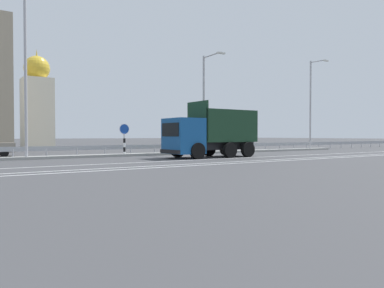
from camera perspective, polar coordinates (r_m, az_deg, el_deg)
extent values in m
plane|color=#424244|center=(27.23, -0.09, -1.85)|extent=(320.00, 320.00, 0.00)
cube|color=silver|center=(24.48, 5.54, -2.21)|extent=(68.36, 0.16, 0.01)
cube|color=silver|center=(22.59, 9.64, -2.52)|extent=(68.36, 0.16, 0.01)
cube|color=silver|center=(21.91, 11.37, -2.64)|extent=(68.36, 0.16, 0.01)
cube|color=gray|center=(29.35, -2.85, -1.45)|extent=(37.60, 1.10, 0.18)
cube|color=#9EA0A5|center=(30.40, -4.06, -0.35)|extent=(68.36, 0.04, 0.32)
cylinder|color=#ADADB2|center=(26.62, -25.62, -1.39)|extent=(0.09, 0.09, 0.62)
cylinder|color=#ADADB2|center=(27.00, -21.30, -1.31)|extent=(0.09, 0.09, 0.62)
cylinder|color=#ADADB2|center=(27.53, -17.13, -1.23)|extent=(0.09, 0.09, 0.62)
cylinder|color=#ADADB2|center=(28.19, -13.13, -1.15)|extent=(0.09, 0.09, 0.62)
cylinder|color=#ADADB2|center=(28.99, -9.34, -1.06)|extent=(0.09, 0.09, 0.62)
cylinder|color=#ADADB2|center=(29.91, -5.77, -0.98)|extent=(0.09, 0.09, 0.62)
cylinder|color=#ADADB2|center=(30.93, -2.42, -0.90)|extent=(0.09, 0.09, 0.62)
cylinder|color=#ADADB2|center=(32.06, 0.71, -0.82)|extent=(0.09, 0.09, 0.62)
cylinder|color=#ADADB2|center=(33.27, 3.61, -0.74)|extent=(0.09, 0.09, 0.62)
cylinder|color=#ADADB2|center=(34.57, 6.31, -0.67)|extent=(0.09, 0.09, 0.62)
cylinder|color=#ADADB2|center=(35.93, 8.80, -0.60)|extent=(0.09, 0.09, 0.62)
cylinder|color=#ADADB2|center=(37.36, 11.11, -0.54)|extent=(0.09, 0.09, 0.62)
cylinder|color=#ADADB2|center=(38.84, 13.24, -0.48)|extent=(0.09, 0.09, 0.62)
cylinder|color=#ADADB2|center=(40.38, 15.22, -0.42)|extent=(0.09, 0.09, 0.62)
cylinder|color=#ADADB2|center=(41.95, 17.05, -0.37)|extent=(0.09, 0.09, 0.62)
cylinder|color=#ADADB2|center=(43.57, 18.74, -0.32)|extent=(0.09, 0.09, 0.62)
cylinder|color=#ADADB2|center=(45.22, 20.31, -0.28)|extent=(0.09, 0.09, 0.62)
cylinder|color=#ADADB2|center=(46.91, 21.77, -0.24)|extent=(0.09, 0.09, 0.62)
cylinder|color=#ADADB2|center=(48.62, 23.13, -0.20)|extent=(0.09, 0.09, 0.62)
cylinder|color=#ADADB2|center=(50.36, 24.40, -0.16)|extent=(0.09, 0.09, 0.62)
cylinder|color=#ADADB2|center=(52.12, 25.58, -0.12)|extent=(0.09, 0.09, 0.62)
cylinder|color=#ADADB2|center=(53.90, 26.68, -0.09)|extent=(0.09, 0.09, 0.62)
cube|color=#144C8C|center=(24.54, -1.32, 1.23)|extent=(1.99, 2.47, 2.31)
cube|color=black|center=(24.02, -3.34, 2.20)|extent=(0.05, 2.11, 0.87)
cube|color=black|center=(24.02, -3.41, -1.16)|extent=(0.12, 2.41, 0.24)
cube|color=black|center=(26.45, 4.72, -0.25)|extent=(4.62, 1.39, 0.53)
cube|color=#193823|center=(26.45, 4.72, 0.46)|extent=(4.44, 2.40, 0.12)
cube|color=#193823|center=(25.58, 6.30, 2.91)|extent=(4.42, 0.14, 2.10)
cube|color=#193823|center=(27.35, 3.25, 2.81)|extent=(4.42, 0.14, 2.10)
cube|color=#193823|center=(25.18, 0.86, 3.54)|extent=(0.12, 2.36, 2.62)
cube|color=#193823|center=(27.84, 8.22, 2.77)|extent=(0.12, 2.36, 2.10)
cylinder|color=black|center=(23.71, 0.84, -1.06)|extent=(1.04, 0.33, 1.04)
cylinder|color=black|center=(25.74, -2.19, -0.88)|extent=(1.04, 0.33, 1.04)
cylinder|color=black|center=(25.31, 5.80, -0.92)|extent=(1.04, 0.33, 1.04)
cylinder|color=black|center=(27.21, 2.57, -0.76)|extent=(1.04, 0.33, 1.04)
cylinder|color=black|center=(26.36, 8.50, -0.84)|extent=(1.04, 0.33, 1.04)
cylinder|color=black|center=(28.19, 5.22, -0.69)|extent=(1.04, 0.33, 1.04)
cylinder|color=white|center=(27.43, -10.26, -1.51)|extent=(0.16, 0.16, 0.32)
cylinder|color=black|center=(27.42, -10.27, -0.83)|extent=(0.16, 0.16, 0.32)
cylinder|color=white|center=(27.41, -10.27, -0.15)|extent=(0.16, 0.16, 0.32)
cylinder|color=black|center=(27.40, -10.27, 0.53)|extent=(0.16, 0.16, 0.32)
cylinder|color=white|center=(27.40, -10.27, 1.21)|extent=(0.16, 0.16, 0.32)
cylinder|color=#1E4CB2|center=(27.40, -10.28, 2.26)|extent=(0.69, 0.03, 0.69)
cylinder|color=white|center=(27.40, -10.28, 2.26)|extent=(0.74, 0.02, 0.74)
cylinder|color=#ADADB2|center=(25.59, -24.03, 9.67)|extent=(0.18, 0.18, 10.54)
cylinder|color=#ADADB2|center=(31.03, 1.80, 5.98)|extent=(0.18, 0.18, 8.05)
cylinder|color=#ADADB2|center=(30.57, 3.07, 13.39)|extent=(0.26, 2.46, 0.10)
cube|color=silver|center=(29.56, 4.43, 13.65)|extent=(0.71, 0.24, 0.12)
cylinder|color=#ADADB2|center=(40.67, 17.60, 5.60)|extent=(0.18, 0.18, 9.18)
cylinder|color=#ADADB2|center=(40.79, 18.66, 11.88)|extent=(0.24, 1.71, 0.10)
cube|color=silver|center=(40.33, 19.71, 11.88)|extent=(0.71, 0.26, 0.12)
cylinder|color=black|center=(29.16, -26.71, -1.19)|extent=(0.61, 0.23, 0.60)
cylinder|color=black|center=(30.92, -26.94, -1.06)|extent=(0.61, 0.23, 0.60)
cube|color=silver|center=(52.75, -22.51, 4.42)|extent=(3.60, 3.60, 8.90)
sphere|color=gold|center=(53.38, -22.57, 10.59)|extent=(3.24, 3.24, 3.24)
cone|color=gold|center=(53.72, -22.59, 12.59)|extent=(0.30, 0.30, 1.20)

